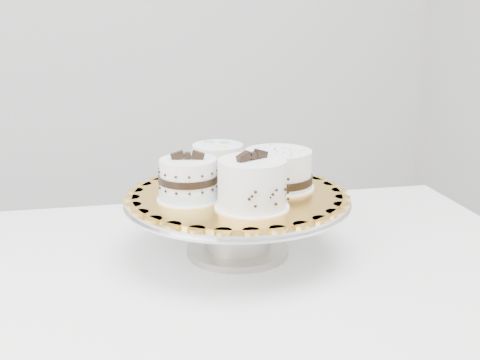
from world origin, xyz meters
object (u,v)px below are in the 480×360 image
object	(u,v)px
table	(230,310)
cake_swirl	(252,185)
cake_ribbon	(279,170)
cake_stand	(237,214)
cake_board	(237,195)
cake_dots	(218,162)
cake_banded	(188,181)

from	to	relation	value
table	cake_swirl	world-z (taller)	cake_swirl
cake_swirl	cake_ribbon	xyz separation A→B (m)	(0.09, 0.09, -0.01)
cake_ribbon	cake_stand	bearing A→B (deg)	-153.01
cake_swirl	cake_ribbon	bearing A→B (deg)	26.35
cake_swirl	cake_board	bearing A→B (deg)	66.97
table	cake_ribbon	size ratio (longest dim) A/B	7.92
cake_stand	cake_swirl	bearing A→B (deg)	-92.51
cake_stand	cake_ribbon	world-z (taller)	cake_ribbon
cake_board	cake_dots	xyz separation A→B (m)	(-0.01, 0.09, 0.04)
cake_banded	table	bearing A→B (deg)	-17.74
cake_ribbon	table	bearing A→B (deg)	-131.99
cake_swirl	cake_stand	bearing A→B (deg)	66.97
cake_swirl	cake_dots	size ratio (longest dim) A/B	1.23
cake_board	cake_ribbon	bearing A→B (deg)	6.08
cake_banded	cake_ribbon	distance (m)	0.17
table	cake_ribbon	bearing A→B (deg)	34.99
cake_board	cake_dots	bearing A→B (deg)	95.25
cake_board	cake_banded	xyz separation A→B (m)	(-0.09, -0.01, 0.04)
table	cake_board	size ratio (longest dim) A/B	3.35
cake_banded	cake_dots	bearing A→B (deg)	68.22
cake_stand	cake_swirl	distance (m)	0.11
cake_swirl	cake_banded	size ratio (longest dim) A/B	1.17
cake_banded	cake_ribbon	size ratio (longest dim) A/B	0.79
cake_stand	cake_board	bearing A→B (deg)	90.00
table	cake_swirl	size ratio (longest dim) A/B	8.62
cake_stand	table	bearing A→B (deg)	-122.47
cake_banded	cake_dots	xyz separation A→B (m)	(0.08, 0.09, 0.00)
cake_ribbon	cake_swirl	bearing A→B (deg)	-112.21
cake_stand	cake_dots	size ratio (longest dim) A/B	3.43
table	cake_dots	bearing A→B (deg)	88.33
table	cake_stand	distance (m)	0.17
table	cake_ribbon	world-z (taller)	cake_ribbon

